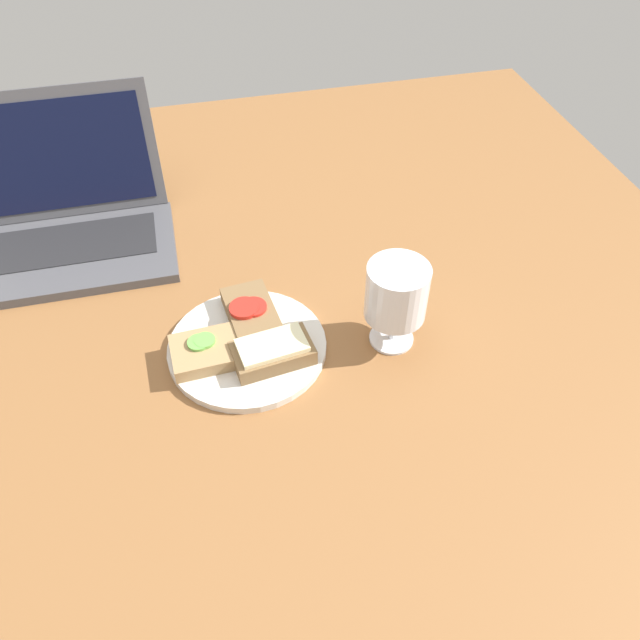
{
  "coord_description": "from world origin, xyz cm",
  "views": [
    {
      "loc": [
        -11.01,
        -65.95,
        69.07
      ],
      "look_at": [
        2.89,
        -7.87,
        8.0
      ],
      "focal_mm": 35.0,
      "sensor_mm": 36.0,
      "label": 1
    }
  ],
  "objects": [
    {
      "name": "wooden_table",
      "position": [
        0.0,
        0.0,
        1.5
      ],
      "size": [
        140.0,
        140.0,
        3.0
      ],
      "primitive_type": "cube",
      "color": "brown",
      "rests_on": "ground"
    },
    {
      "name": "plate",
      "position": [
        -7.32,
        -6.5,
        3.59
      ],
      "size": [
        22.32,
        22.32,
        1.17
      ],
      "primitive_type": "cylinder",
      "color": "silver",
      "rests_on": "wooden_table"
    },
    {
      "name": "sandwich_with_cheese",
      "position": [
        -4.23,
        -10.03,
        5.68
      ],
      "size": [
        11.51,
        7.49,
        3.19
      ],
      "color": "brown",
      "rests_on": "plate"
    },
    {
      "name": "sandwich_with_tomato",
      "position": [
        -5.86,
        -2.05,
        5.47
      ],
      "size": [
        7.86,
        12.32,
        2.95
      ],
      "color": "brown",
      "rests_on": "plate"
    },
    {
      "name": "sandwich_with_cucumber",
      "position": [
        -11.98,
        -7.38,
        5.26
      ],
      "size": [
        11.94,
        7.98,
        2.55
      ],
      "color": "#A88456",
      "rests_on": "plate"
    },
    {
      "name": "wine_glass",
      "position": [
        13.11,
        -9.24,
        11.64
      ],
      "size": [
        8.51,
        8.51,
        13.31
      ],
      "color": "white",
      "rests_on": "wooden_table"
    },
    {
      "name": "laptop",
      "position": [
        -32.06,
        24.79,
        7.81
      ],
      "size": [
        33.19,
        25.9,
        22.13
      ],
      "color": "#4C4C51",
      "rests_on": "wooden_table"
    }
  ]
}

